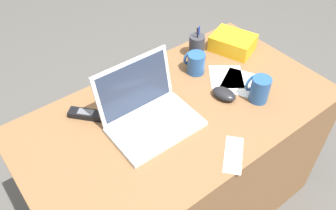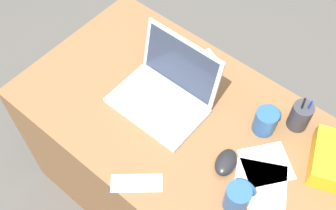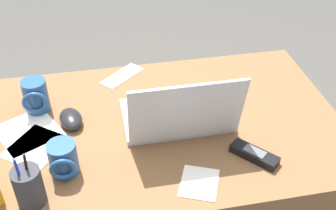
% 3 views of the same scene
% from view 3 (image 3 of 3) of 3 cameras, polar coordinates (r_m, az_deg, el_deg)
% --- Properties ---
extents(desk, '(1.27, 0.70, 0.71)m').
position_cam_3_polar(desk, '(1.56, -3.65, -12.90)').
color(desk, brown).
rests_on(desk, ground).
extents(laptop, '(0.33, 0.27, 0.23)m').
position_cam_3_polar(laptop, '(1.27, 1.56, -1.23)').
color(laptop, silver).
rests_on(laptop, desk).
extents(computer_mouse, '(0.09, 0.12, 0.04)m').
position_cam_3_polar(computer_mouse, '(1.33, -12.93, -1.83)').
color(computer_mouse, black).
rests_on(computer_mouse, desk).
extents(coffee_mug_white, '(0.08, 0.09, 0.09)m').
position_cam_3_polar(coffee_mug_white, '(1.16, -13.92, -7.10)').
color(coffee_mug_white, '#26518C').
rests_on(coffee_mug_white, desk).
extents(coffee_mug_tall, '(0.08, 0.09, 0.11)m').
position_cam_3_polar(coffee_mug_tall, '(1.39, -17.35, 1.11)').
color(coffee_mug_tall, '#26518C').
rests_on(coffee_mug_tall, desk).
extents(cordless_phone, '(0.12, 0.13, 0.03)m').
position_cam_3_polar(cordless_phone, '(1.22, 11.53, -6.53)').
color(cordless_phone, black).
rests_on(cordless_phone, desk).
extents(pen_holder, '(0.07, 0.07, 0.16)m').
position_cam_3_polar(pen_holder, '(1.11, -18.22, -10.38)').
color(pen_holder, '#333338').
rests_on(pen_holder, desk).
extents(paper_note_near_laptop, '(0.13, 0.14, 0.00)m').
position_cam_3_polar(paper_note_near_laptop, '(1.14, 4.22, -10.39)').
color(paper_note_near_laptop, white).
rests_on(paper_note_near_laptop, desk).
extents(paper_note_left, '(0.17, 0.16, 0.00)m').
position_cam_3_polar(paper_note_left, '(1.53, -6.20, 3.94)').
color(paper_note_left, white).
rests_on(paper_note_left, desk).
extents(paper_note_right, '(0.21, 0.21, 0.00)m').
position_cam_3_polar(paper_note_right, '(1.29, -17.31, -5.44)').
color(paper_note_right, white).
rests_on(paper_note_right, desk).
extents(paper_note_front, '(0.23, 0.23, 0.00)m').
position_cam_3_polar(paper_note_front, '(1.35, -18.26, -3.38)').
color(paper_note_front, white).
rests_on(paper_note_front, desk).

